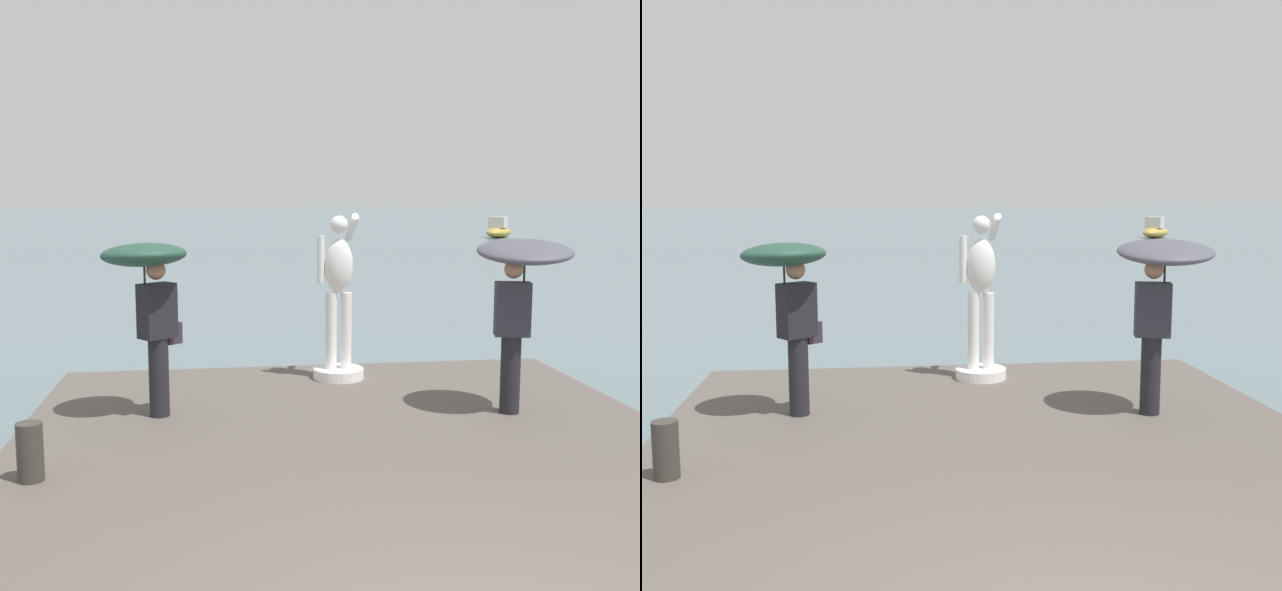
% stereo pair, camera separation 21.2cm
% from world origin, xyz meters
% --- Properties ---
extents(ground_plane, '(400.00, 400.00, 0.00)m').
position_xyz_m(ground_plane, '(0.00, 40.00, 0.00)').
color(ground_plane, slate).
extents(pier, '(6.79, 10.35, 0.40)m').
position_xyz_m(pier, '(0.00, 2.17, 0.20)').
color(pier, '#564F47').
rests_on(pier, ground).
extents(statue_white_figure, '(0.68, 0.90, 2.21)m').
position_xyz_m(statue_white_figure, '(0.28, 6.53, 1.34)').
color(statue_white_figure, white).
rests_on(statue_white_figure, pier).
extents(onlooker_left, '(1.28, 1.29, 1.94)m').
position_xyz_m(onlooker_left, '(-2.05, 5.04, 1.90)').
color(onlooker_left, black).
rests_on(onlooker_left, pier).
extents(onlooker_right, '(1.28, 1.29, 1.99)m').
position_xyz_m(onlooker_right, '(2.01, 4.66, 1.93)').
color(onlooker_right, black).
rests_on(onlooker_right, pier).
extents(mooring_bollard, '(0.22, 0.22, 0.51)m').
position_xyz_m(mooring_bollard, '(-2.92, 3.26, 0.65)').
color(mooring_bollard, '#38332D').
rests_on(mooring_bollard, pier).
extents(boat_near, '(3.35, 3.73, 1.48)m').
position_xyz_m(boat_near, '(18.71, 48.18, 0.50)').
color(boat_near, '#B2993D').
rests_on(boat_near, ground).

